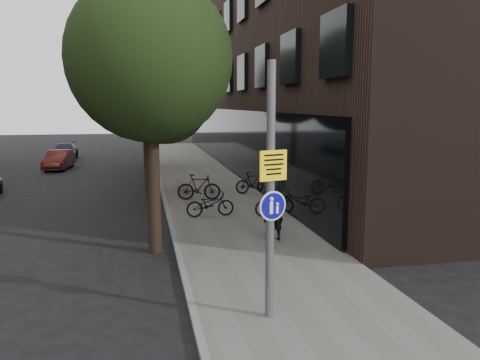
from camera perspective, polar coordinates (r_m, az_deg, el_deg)
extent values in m
plane|color=black|center=(9.80, 6.65, -15.75)|extent=(120.00, 120.00, 0.00)
cube|color=#615E59|center=(19.11, -2.20, -3.05)|extent=(4.50, 60.00, 0.12)
cube|color=slate|center=(18.87, -8.96, -3.30)|extent=(0.15, 60.00, 0.13)
cube|color=black|center=(32.83, 8.92, 17.68)|extent=(12.00, 40.00, 18.00)
cylinder|color=black|center=(13.15, -10.45, -2.00)|extent=(0.36, 0.36, 3.20)
sphere|color=black|center=(12.96, -10.94, 14.26)|extent=(4.40, 4.40, 4.40)
sphere|color=black|center=(13.72, -9.18, 9.84)|extent=(2.64, 2.64, 2.64)
cylinder|color=black|center=(21.56, -11.09, 2.34)|extent=(0.36, 0.36, 3.20)
sphere|color=black|center=(21.44, -11.41, 12.20)|extent=(5.00, 5.00, 5.00)
sphere|color=black|center=(22.22, -10.30, 9.54)|extent=(3.00, 3.00, 3.00)
cylinder|color=black|center=(30.51, -11.39, 4.32)|extent=(0.36, 0.36, 3.20)
sphere|color=black|center=(30.43, -11.61, 11.27)|extent=(5.00, 5.00, 5.00)
sphere|color=black|center=(31.21, -10.82, 9.41)|extent=(3.00, 3.00, 3.00)
cylinder|color=#595B5E|center=(8.58, 3.71, -1.67)|extent=(0.16, 0.16, 4.78)
cube|color=yellow|center=(8.50, 3.75, 1.84)|extent=(0.54, 0.18, 0.55)
cylinder|color=#0B0B7D|center=(8.63, 3.70, -3.06)|extent=(0.47, 0.15, 0.49)
cylinder|color=white|center=(8.63, 3.70, -3.06)|extent=(0.54, 0.17, 0.55)
imported|color=black|center=(13.83, 4.06, -3.75)|extent=(0.73, 0.55, 1.81)
imported|color=black|center=(17.09, 4.50, -2.75)|extent=(1.87, 1.00, 0.93)
imported|color=black|center=(21.16, 1.60, -0.32)|extent=(1.67, 0.60, 0.98)
imported|color=black|center=(16.87, -3.66, -2.95)|extent=(1.75, 0.66, 0.91)
imported|color=black|center=(19.79, -5.04, -0.87)|extent=(1.88, 0.82, 1.09)
imported|color=#531B17|center=(32.07, -21.20, 2.32)|extent=(1.59, 3.78, 1.21)
imported|color=black|center=(37.54, -20.57, 3.30)|extent=(1.95, 4.32, 1.23)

